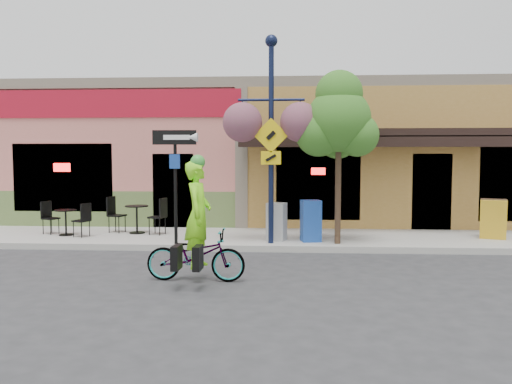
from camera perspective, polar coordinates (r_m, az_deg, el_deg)
ground at (r=11.14m, az=1.93°, el=-7.39°), size 90.00×90.00×0.00m
sidewalk at (r=13.09m, az=2.17°, el=-5.34°), size 24.00×3.00×0.15m
curb at (r=11.67m, az=2.01°, el=-6.50°), size 24.00×0.12×0.15m
building at (r=18.42m, az=2.58°, el=4.15°), size 18.20×8.20×4.50m
bicycle at (r=8.98m, az=-6.91°, el=-7.18°), size 1.79×0.68×0.93m
cyclist_rider at (r=8.89m, az=-6.62°, el=-4.16°), size 0.47×0.70×1.88m
lamp_post at (r=11.81m, az=1.74°, el=5.95°), size 1.57×0.63×4.91m
one_way_sign at (r=11.88m, az=-9.19°, el=0.51°), size 1.03×0.25×2.68m
cafe_set_left at (r=14.00m, az=-20.92°, el=-2.86°), size 1.64×1.25×0.88m
cafe_set_right at (r=13.80m, az=-13.47°, el=-2.59°), size 1.79×1.20×0.98m
newspaper_box_blue at (r=12.23m, az=6.28°, el=-3.29°), size 0.52×0.48×1.01m
newspaper_box_grey at (r=12.33m, az=2.37°, el=-3.40°), size 0.53×0.50×0.93m
street_tree at (r=11.90m, az=9.40°, el=4.00°), size 1.93×1.93×4.12m
sandwich_board at (r=13.67m, az=25.49°, el=-2.88°), size 0.72×0.63×1.01m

